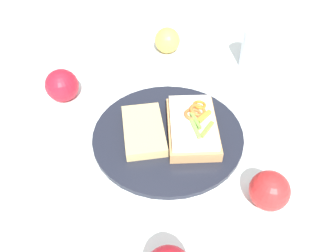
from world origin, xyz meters
The scene contains 8 objects.
ground_plane centered at (0.00, 0.00, 0.00)m, with size 2.00×2.00×0.00m, color silver.
plate centered at (0.00, 0.00, 0.01)m, with size 0.31×0.31×0.01m, color #1D202C.
sandwich centered at (0.03, -0.04, 0.03)m, with size 0.19×0.18×0.05m.
bread_slice_side centered at (-0.03, 0.04, 0.02)m, with size 0.14×0.08×0.02m, color tan.
apple_0 centered at (-0.04, -0.23, 0.03)m, with size 0.07×0.07×0.07m, color red.
apple_2 centered at (0.27, 0.18, 0.03)m, with size 0.07×0.07×0.07m, color gold.
apple_3 centered at (-0.03, 0.27, 0.04)m, with size 0.08×0.08×0.08m, color red.
drinking_glass centered at (0.34, -0.04, 0.05)m, with size 0.06×0.06×0.10m, color silver.
Camera 1 is at (-0.40, -0.26, 0.51)m, focal length 35.71 mm.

